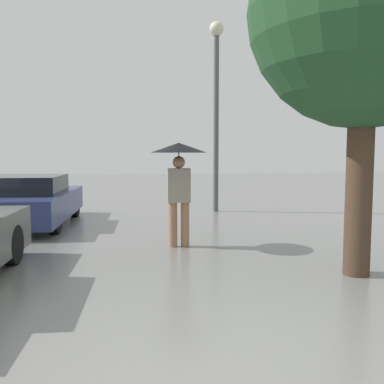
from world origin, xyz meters
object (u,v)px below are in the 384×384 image
object	(u,v)px
parked_car_farthest	(27,201)
street_lamp	(216,89)
pedestrian	(179,166)
tree	(365,12)

from	to	relation	value
parked_car_farthest	street_lamp	world-z (taller)	street_lamp
pedestrian	tree	world-z (taller)	tree
pedestrian	parked_car_farthest	bearing A→B (deg)	141.65
pedestrian	street_lamp	distance (m)	5.00
parked_car_farthest	tree	world-z (taller)	tree
pedestrian	tree	bearing A→B (deg)	-41.10
parked_car_farthest	street_lamp	distance (m)	5.73
pedestrian	parked_car_farthest	distance (m)	4.27
parked_car_farthest	tree	xyz separation A→B (m)	(5.55, -4.58, 2.92)
pedestrian	parked_car_farthest	size ratio (longest dim) A/B	0.47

